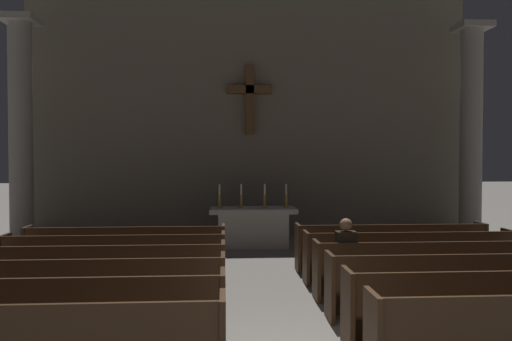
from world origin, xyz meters
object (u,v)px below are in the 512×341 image
object	(u,v)px
pew_right_row_3	(462,284)
pew_right_row_5	(409,256)
pew_right_row_4	(432,269)
pew_left_row_6	(126,249)
pew_left_row_2	(58,314)
candlestick_inner_right	(265,200)
pew_right_row_2	(501,306)
lone_worshipper	(345,256)
candlestick_inner_left	(241,200)
pew_left_row_4	(101,273)
pew_right_row_6	(391,246)
column_right_third	(471,137)
candlestick_outer_left	(220,200)
column_left_third	(21,136)
pew_left_row_5	(115,260)
candlestick_outer_right	(286,200)
pew_left_row_3	(83,291)
altar	(253,226)

from	to	relation	value
pew_right_row_3	pew_right_row_5	xyz separation A→B (m)	(0.00, 2.04, 0.00)
pew_right_row_4	pew_left_row_6	bearing A→B (deg)	159.04
pew_left_row_2	candlestick_inner_right	xyz separation A→B (m)	(2.96, 6.81, 0.72)
pew_right_row_4	pew_right_row_2	bearing A→B (deg)	-90.00
pew_left_row_2	lone_worshipper	bearing A→B (deg)	28.18
pew_left_row_6	candlestick_inner_left	world-z (taller)	candlestick_inner_left
pew_right_row_5	pew_left_row_4	bearing A→B (deg)	-169.16
pew_right_row_5	pew_right_row_6	distance (m)	1.02
column_right_third	candlestick_outer_left	bearing A→B (deg)	-177.95
pew_right_row_3	candlestick_inner_left	world-z (taller)	candlestick_inner_left
pew_left_row_6	column_left_third	bearing A→B (deg)	136.81
pew_left_row_5	candlestick_inner_right	xyz separation A→B (m)	(2.96, 3.75, 0.72)
pew_left_row_5	pew_right_row_4	bearing A→B (deg)	-10.84
candlestick_outer_left	candlestick_inner_left	distance (m)	0.55
lone_worshipper	pew_right_row_2	bearing A→B (deg)	-55.17
pew_right_row_5	column_left_third	xyz separation A→B (m)	(-8.49, 3.99, 2.35)
pew_right_row_4	candlestick_outer_right	size ratio (longest dim) A/B	6.43
pew_left_row_3	pew_left_row_5	distance (m)	2.04
pew_right_row_2	pew_right_row_6	xyz separation A→B (m)	(0.00, 4.07, 0.00)
pew_left_row_2	candlestick_inner_left	size ratio (longest dim) A/B	6.43
column_right_third	lone_worshipper	distance (m)	7.11
pew_left_row_3	pew_right_row_5	size ratio (longest dim) A/B	1.00
pew_left_row_5	pew_right_row_4	distance (m)	5.42
candlestick_inner_left	pew_right_row_5	bearing A→B (deg)	-51.73
pew_left_row_3	pew_left_row_5	xyz separation A→B (m)	(0.00, 2.04, 0.00)
pew_left_row_2	pew_left_row_4	distance (m)	2.04
altar	candlestick_outer_right	size ratio (longest dim) A/B	3.65
column_left_third	candlestick_inner_left	bearing A→B (deg)	-2.47
pew_right_row_4	candlestick_inner_right	distance (m)	5.37
pew_left_row_3	candlestick_inner_left	distance (m)	6.29
pew_left_row_2	pew_right_row_3	world-z (taller)	same
pew_right_row_5	column_right_third	world-z (taller)	column_right_third
column_right_third	candlestick_outer_left	size ratio (longest dim) A/B	9.66
pew_right_row_4	pew_left_row_5	bearing A→B (deg)	169.16
pew_left_row_3	altar	world-z (taller)	altar
pew_left_row_5	pew_left_row_6	xyz separation A→B (m)	(0.00, 1.02, 0.00)
pew_right_row_4	candlestick_inner_right	world-z (taller)	candlestick_inner_right
candlestick_inner_left	candlestick_outer_right	bearing A→B (deg)	0.00
pew_left_row_5	candlestick_inner_right	distance (m)	4.83
pew_left_row_5	candlestick_outer_left	world-z (taller)	candlestick_outer_left
pew_right_row_6	column_left_third	xyz separation A→B (m)	(-8.49, 2.97, 2.35)
pew_left_row_3	pew_left_row_4	size ratio (longest dim) A/B	1.00
column_left_third	candlestick_inner_left	distance (m)	5.77
candlestick_outer_left	pew_right_row_6	bearing A→B (deg)	-37.91
lone_worshipper	pew_right_row_4	bearing A→B (deg)	-1.54
altar	candlestick_inner_right	bearing A→B (deg)	0.00
column_left_third	candlestick_outer_right	world-z (taller)	column_left_third
pew_left_row_2	pew_right_row_3	distance (m)	5.42
pew_left_row_6	lone_worshipper	size ratio (longest dim) A/B	2.94
pew_right_row_3	column_right_third	xyz separation A→B (m)	(3.17, 6.03, 2.35)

